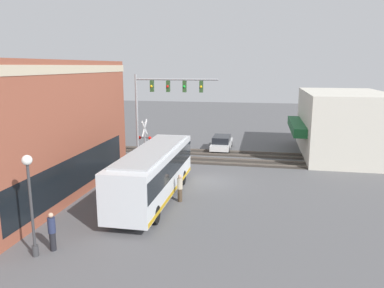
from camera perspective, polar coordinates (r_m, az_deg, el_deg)
The scene contains 12 objects.
ground_plane at distance 27.17m, azimuth 2.42°, elevation -5.77°, with size 120.00×120.00×0.00m, color #565659.
brick_building at distance 26.40m, azimuth -26.56°, elevation 2.01°, with size 17.00×9.52×8.56m.
shop_building at distance 37.43m, azimuth 21.88°, elevation 2.89°, with size 12.30×8.24×5.89m.
city_bus at distance 23.35m, azimuth -5.88°, elevation -4.22°, with size 10.85×2.59×3.23m.
traffic_signal_gantry at distance 30.39m, azimuth -4.74°, elevation 6.97°, with size 0.42×6.79×7.56m.
crossing_signal at distance 31.60m, azimuth -7.21°, elevation 0.95°, with size 1.41×1.18×3.81m.
streetlamp at distance 17.49m, azimuth -23.41°, elevation -7.42°, with size 0.44×0.44×4.58m.
rail_track_near at distance 32.88m, azimuth 3.95°, elevation -2.61°, with size 2.60×60.00×0.15m.
rail_track_far at distance 35.97m, azimuth 4.56°, elevation -1.35°, with size 2.60×60.00×0.15m.
parked_car_white at distance 37.45m, azimuth 4.55°, elevation 0.16°, with size 4.84×1.82×1.40m.
pedestrian_near_bus at distance 23.10m, azimuth -1.86°, elevation -6.69°, with size 0.34×0.34×1.72m.
pedestrian_by_lamp at distance 18.37m, azimuth -20.56°, elevation -12.33°, with size 0.34×0.34×1.81m.
Camera 1 is at (-25.62, -3.72, 8.22)m, focal length 35.00 mm.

